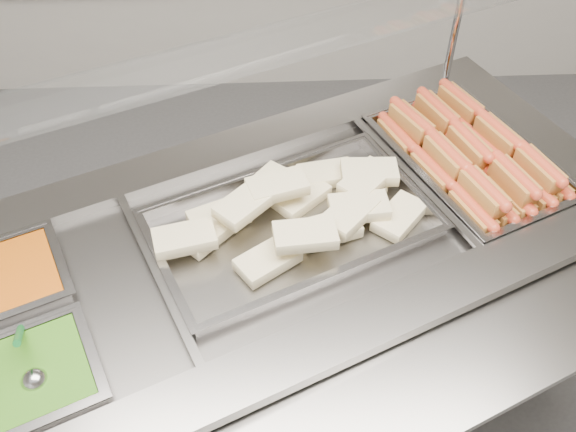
{
  "coord_description": "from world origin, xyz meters",
  "views": [
    {
      "loc": [
        0.09,
        -0.72,
        2.16
      ],
      "look_at": [
        0.15,
        0.45,
        0.96
      ],
      "focal_mm": 40.0,
      "sensor_mm": 36.0,
      "label": 1
    }
  ],
  "objects_px": {
    "steam_counter": "(273,331)",
    "pan_wraps": "(291,228)",
    "pan_hotdogs": "(467,166)",
    "serving_spoon": "(32,373)",
    "sneeze_guard": "(226,60)"
  },
  "relations": [
    {
      "from": "pan_hotdogs",
      "to": "pan_wraps",
      "type": "distance_m",
      "value": 0.59
    },
    {
      "from": "sneeze_guard",
      "to": "pan_hotdogs",
      "type": "distance_m",
      "value": 0.81
    },
    {
      "from": "steam_counter",
      "to": "serving_spoon",
      "type": "relative_size",
      "value": 12.54
    },
    {
      "from": "sneeze_guard",
      "to": "pan_wraps",
      "type": "distance_m",
      "value": 0.47
    },
    {
      "from": "pan_wraps",
      "to": "serving_spoon",
      "type": "xyz_separation_m",
      "value": [
        -0.58,
        -0.43,
        0.04
      ]
    },
    {
      "from": "serving_spoon",
      "to": "pan_hotdogs",
      "type": "bearing_deg",
      "value": 31.27
    },
    {
      "from": "steam_counter",
      "to": "pan_wraps",
      "type": "bearing_deg",
      "value": 24.38
    },
    {
      "from": "steam_counter",
      "to": "pan_hotdogs",
      "type": "bearing_deg",
      "value": 24.38
    },
    {
      "from": "steam_counter",
      "to": "pan_hotdogs",
      "type": "relative_size",
      "value": 3.2
    },
    {
      "from": "serving_spoon",
      "to": "sneeze_guard",
      "type": "bearing_deg",
      "value": 55.31
    },
    {
      "from": "pan_wraps",
      "to": "serving_spoon",
      "type": "relative_size",
      "value": 4.79
    },
    {
      "from": "steam_counter",
      "to": "pan_hotdogs",
      "type": "distance_m",
      "value": 0.78
    },
    {
      "from": "steam_counter",
      "to": "serving_spoon",
      "type": "distance_m",
      "value": 0.82
    },
    {
      "from": "pan_wraps",
      "to": "serving_spoon",
      "type": "distance_m",
      "value": 0.72
    },
    {
      "from": "steam_counter",
      "to": "pan_wraps",
      "type": "distance_m",
      "value": 0.45
    }
  ]
}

